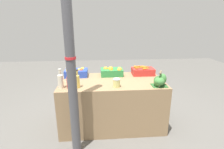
% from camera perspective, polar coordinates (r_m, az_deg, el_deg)
% --- Properties ---
extents(ground_plane, '(10.00, 10.00, 0.00)m').
position_cam_1_polar(ground_plane, '(3.16, 0.00, -15.51)').
color(ground_plane, '#605E59').
extents(market_table, '(1.64, 0.87, 0.78)m').
position_cam_1_polar(market_table, '(2.96, 0.00, -9.12)').
color(market_table, '#937551').
rests_on(market_table, ground_plane).
extents(support_pole, '(0.13, 0.13, 2.35)m').
position_cam_1_polar(support_pole, '(2.11, -13.22, 2.22)').
color(support_pole, '#4C4C51').
rests_on(support_pole, ground_plane).
extents(apple_crate, '(0.38, 0.25, 0.15)m').
position_cam_1_polar(apple_crate, '(3.06, -11.56, 0.68)').
color(apple_crate, '#2847B7').
rests_on(apple_crate, market_table).
extents(orange_crate, '(0.38, 0.25, 0.16)m').
position_cam_1_polar(orange_crate, '(3.05, -0.01, 0.94)').
color(orange_crate, '#2D8442').
rests_on(orange_crate, market_table).
extents(carrot_crate, '(0.38, 0.25, 0.15)m').
position_cam_1_polar(carrot_crate, '(3.14, 10.04, 1.13)').
color(carrot_crate, red).
rests_on(carrot_crate, market_table).
extents(broccoli_pile, '(0.22, 0.21, 0.18)m').
position_cam_1_polar(broccoli_pile, '(2.64, 15.26, -1.99)').
color(broccoli_pile, '#2D602D').
rests_on(broccoli_pile, market_table).
extents(juice_bottle_cloudy, '(0.08, 0.08, 0.28)m').
position_cam_1_polar(juice_bottle_cloudy, '(2.57, -16.48, -1.81)').
color(juice_bottle_cloudy, beige).
rests_on(juice_bottle_cloudy, market_table).
extents(juice_bottle_ruby, '(0.08, 0.08, 0.24)m').
position_cam_1_polar(juice_bottle_ruby, '(2.55, -13.78, -2.16)').
color(juice_bottle_ruby, '#B2333D').
rests_on(juice_bottle_ruby, market_table).
extents(juice_bottle_golden, '(0.06, 0.06, 0.27)m').
position_cam_1_polar(juice_bottle_golden, '(2.53, -11.22, -1.85)').
color(juice_bottle_golden, gold).
rests_on(juice_bottle_golden, market_table).
extents(pickle_jar, '(0.10, 0.10, 0.12)m').
position_cam_1_polar(pickle_jar, '(2.53, 1.52, -2.71)').
color(pickle_jar, '#D1CC75').
rests_on(pickle_jar, market_table).
extents(sparrow_bird, '(0.08, 0.12, 0.05)m').
position_cam_1_polar(sparrow_bird, '(2.60, 15.54, 0.59)').
color(sparrow_bird, '#4C3D2D').
rests_on(sparrow_bird, broccoli_pile).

